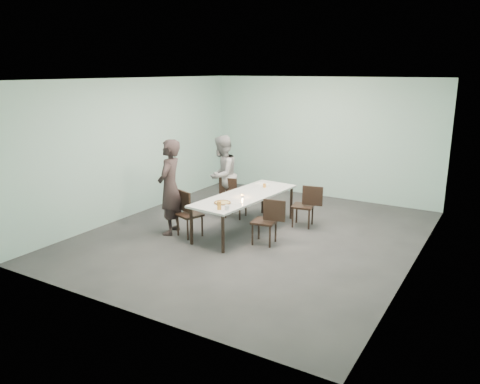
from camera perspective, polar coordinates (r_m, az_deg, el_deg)
The scene contains 16 objects.
ground at distance 9.29m, azimuth 1.69°, elevation -5.25°, with size 7.00×7.00×0.00m, color #333335.
room_shell at distance 8.80m, azimuth 1.79°, elevation 7.23°, with size 6.02×7.02×3.01m.
table at distance 9.34m, azimuth 0.65°, elevation -0.67°, with size 1.12×2.67×0.75m.
chair_near_left at distance 9.20m, azimuth -6.45°, elevation -2.25°, with size 0.65×0.53×0.87m.
chair_far_left at distance 10.28m, azimuth -0.93°, elevation -0.33°, with size 0.63×0.47×0.87m.
chair_near_right at distance 8.67m, azimuth 3.49°, elevation -3.23°, with size 0.64×0.48×0.87m.
chair_far_right at distance 9.73m, azimuth 8.16°, elevation -1.36°, with size 0.64×0.49×0.87m.
diner_near at distance 9.24m, azimuth -8.53°, elevation 0.58°, with size 0.69×0.45×1.88m, color black.
diner_far at distance 10.42m, azimuth -2.21°, elevation 2.05°, with size 0.86×0.67×1.78m, color gray.
pizza at distance 8.69m, azimuth -2.15°, elevation -1.33°, with size 0.34×0.34×0.04m.
side_plate at distance 8.74m, azimuth -0.55°, elevation -1.33°, with size 0.18×0.18×0.01m, color white.
beer_glass at distance 8.33m, azimuth -2.56°, elevation -1.65°, with size 0.08×0.08×0.15m, color orange.
water_tumbler at distance 8.31m, azimuth -1.60°, elevation -1.89°, with size 0.08×0.08×0.09m, color silver.
tealight at distance 9.14m, azimuth 0.30°, elevation -0.51°, with size 0.06×0.06×0.05m.
amber_tumbler at distance 9.91m, azimuth 3.00°, elevation 0.80°, with size 0.07×0.07×0.08m, color orange.
menu at distance 10.20m, azimuth 2.80°, elevation 0.99°, with size 0.30×0.22×0.01m, color silver.
Camera 1 is at (4.22, -7.64, 3.17)m, focal length 35.00 mm.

